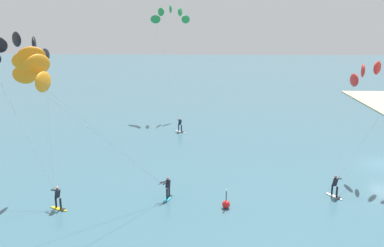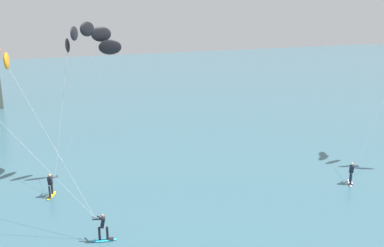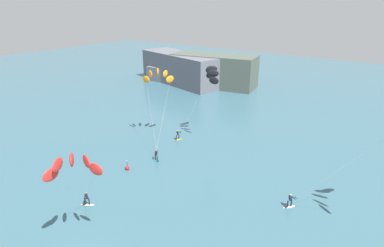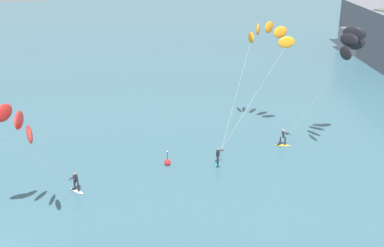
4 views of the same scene
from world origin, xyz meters
name	(u,v)px [view 2 (image 2 of 4)]	position (x,y,z in m)	size (l,w,h in m)	color
kitesurfer_downwind	(86,44)	(-6.47, 29.84, 10.30)	(6.61, 6.67, 11.93)	yellow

